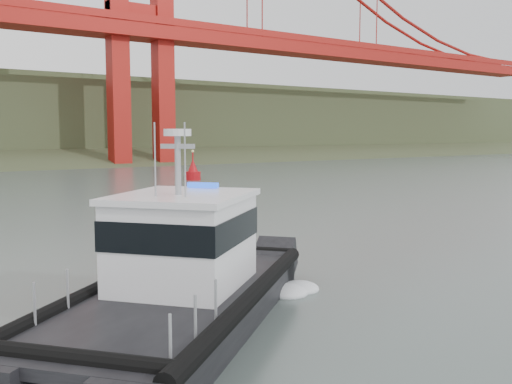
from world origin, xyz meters
TOP-DOWN VIEW (x-y plane):
  - ground at (0.00, 0.00)m, footprint 400.00×400.00m
  - patrol_boat at (-10.19, -1.25)m, footprint 11.69×10.79m
  - nav_buoy at (14.30, 43.09)m, footprint 1.77×1.77m

SIDE VIEW (x-z plane):
  - ground at x=0.00m, z-range 0.00..0.00m
  - nav_buoy at x=14.30m, z-range -0.87..2.81m
  - patrol_boat at x=-10.19m, z-range -1.42..4.26m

